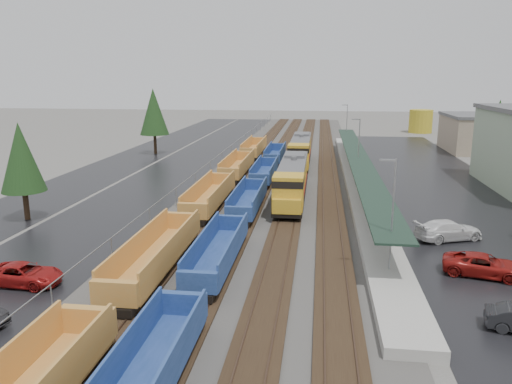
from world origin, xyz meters
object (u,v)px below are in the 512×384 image
well_string_blue (236,222)px  parked_car_east_c (449,230)px  storage_tank (421,121)px  parked_car_west_c (23,274)px  parked_car_east_b (484,265)px  well_string_yellow (188,220)px  locomotive_lead (292,180)px  locomotive_trail (300,151)px

well_string_blue → parked_car_east_c: bearing=3.3°
well_string_blue → storage_tank: storage_tank is taller
storage_tank → parked_car_west_c: 101.86m
parked_car_west_c → parked_car_east_c: 31.74m
parked_car_west_c → parked_car_east_b: size_ratio=0.96×
well_string_yellow → parked_car_east_c: well_string_yellow is taller
parked_car_east_c → locomotive_lead: bearing=28.0°
well_string_yellow → parked_car_east_b: (21.84, -6.28, -0.46)m
well_string_yellow → storage_tank: size_ratio=18.66×
well_string_blue → parked_car_west_c: 16.61m
locomotive_trail → parked_car_west_c: bearing=-109.3°
parked_car_east_b → storage_tank: bearing=7.0°
locomotive_lead → parked_car_west_c: locomotive_lead is taller
parked_car_west_c → parked_car_east_b: (29.58, 5.28, 0.03)m
locomotive_trail → well_string_yellow: (-8.00, -33.29, -1.09)m
locomotive_trail → storage_tank: 54.63m
parked_car_west_c → locomotive_lead: bearing=-30.4°
well_string_yellow → well_string_blue: (4.00, 0.19, -0.08)m
locomotive_trail → well_string_yellow: bearing=-103.5°
well_string_yellow → parked_car_east_b: size_ratio=19.00×
parked_car_east_c → well_string_yellow: bearing=71.0°
locomotive_lead → locomotive_trail: bearing=90.0°
locomotive_trail → parked_car_east_b: 41.95m
well_string_yellow → parked_car_east_c: bearing=3.2°
locomotive_lead → parked_car_east_c: 17.42m
well_string_yellow → storage_tank: bearing=67.4°
parked_car_east_b → parked_car_east_c: parked_car_east_c is taller
locomotive_trail → locomotive_lead: bearing=-90.0°
well_string_yellow → parked_car_west_c: bearing=-123.8°
storage_tank → parked_car_east_c: 81.19m
parked_car_east_b → parked_car_east_c: bearing=18.8°
locomotive_lead → storage_tank: (25.92, 69.08, 0.38)m
locomotive_trail → parked_car_west_c: 47.56m
well_string_blue → parked_car_east_c: well_string_blue is taller
well_string_yellow → parked_car_east_c: size_ratio=17.84×
well_string_yellow → storage_tank: 88.17m
locomotive_trail → parked_car_west_c: size_ratio=3.75×
well_string_yellow → parked_car_west_c: well_string_yellow is taller
locomotive_lead → parked_car_east_b: size_ratio=3.59×
parked_car_west_c → well_string_yellow: bearing=-30.7°
locomotive_lead → parked_car_east_c: bearing=-39.8°
storage_tank → parked_car_east_c: storage_tank is taller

